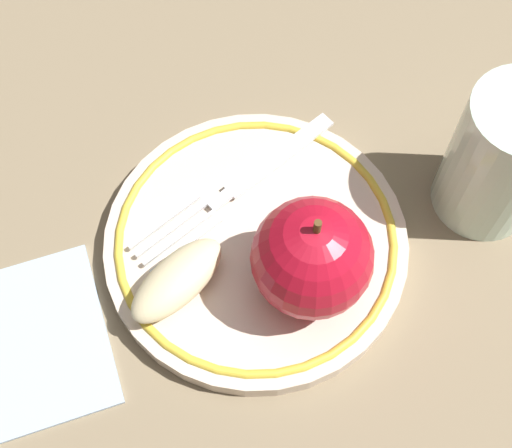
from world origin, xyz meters
The scene contains 7 objects.
ground_plane centered at (0.00, 0.00, 0.00)m, with size 2.00×2.00×0.00m, color #837155.
plate centered at (-0.01, 0.02, 0.01)m, with size 0.21×0.21×0.02m.
apple_red_whole centered at (0.00, -0.03, 0.06)m, with size 0.08×0.08×0.09m.
apple_slice_front centered at (-0.08, 0.01, 0.03)m, with size 0.07×0.03×0.02m, color beige.
fork centered at (0.00, 0.06, 0.02)m, with size 0.18×0.05×0.00m.
drinking_glass centered at (0.15, -0.03, 0.05)m, with size 0.07×0.07×0.11m, color silver.
napkin_folded centered at (-0.19, 0.03, 0.00)m, with size 0.12×0.12×0.01m, color #ACC1D7.
Camera 1 is at (-0.12, -0.17, 0.46)m, focal length 50.00 mm.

